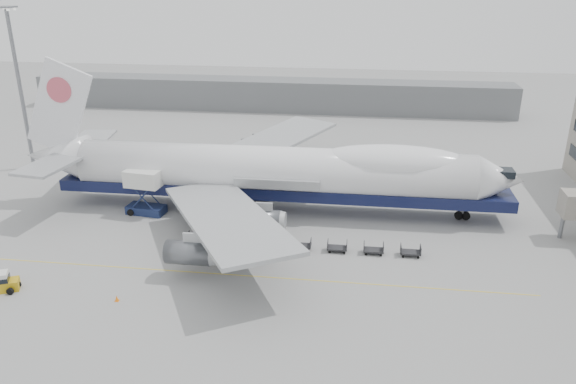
# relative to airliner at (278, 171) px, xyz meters

# --- Properties ---
(ground) EXTENTS (260.00, 260.00, 0.00)m
(ground) POSITION_rel_airliner_xyz_m (-0.64, -12.00, -5.62)
(ground) COLOR gray
(ground) RESTS_ON ground
(apron_line) EXTENTS (60.00, 0.15, 0.01)m
(apron_line) POSITION_rel_airliner_xyz_m (-0.64, -18.00, -5.62)
(apron_line) COLOR gold
(apron_line) RESTS_ON ground
(hangar) EXTENTS (110.00, 8.00, 7.00)m
(hangar) POSITION_rel_airliner_xyz_m (-10.64, 58.00, -2.12)
(hangar) COLOR slate
(hangar) RESTS_ON ground
(floodlight_mast) EXTENTS (2.40, 2.40, 25.43)m
(floodlight_mast) POSITION_rel_airliner_xyz_m (-42.64, 12.00, 8.64)
(floodlight_mast) COLOR slate
(floodlight_mast) RESTS_ON ground
(airliner) EXTENTS (67.00, 55.30, 19.98)m
(airliner) POSITION_rel_airliner_xyz_m (0.00, 0.00, 0.00)
(airliner) COLOR white
(airliner) RESTS_ON ground
(catering_truck) EXTENTS (5.32, 3.99, 6.11)m
(catering_truck) POSITION_rel_airliner_xyz_m (-17.38, -3.48, -2.18)
(catering_truck) COLOR #182349
(catering_truck) RESTS_ON ground
(baggage_tug) EXTENTS (3.19, 2.52, 2.06)m
(baggage_tug) POSITION_rel_airliner_xyz_m (-24.77, -24.14, -4.71)
(baggage_tug) COLOR #C09712
(baggage_tug) RESTS_ON ground
(traffic_cone) EXTENTS (0.41, 0.41, 0.60)m
(traffic_cone) POSITION_rel_airliner_xyz_m (-12.50, -24.48, -5.34)
(traffic_cone) COLOR orange
(traffic_cone) RESTS_ON ground
(dolly_0) EXTENTS (2.30, 1.35, 1.30)m
(dolly_0) POSITION_rel_airliner_xyz_m (-8.18, -11.11, -5.09)
(dolly_0) COLOR #2D2D30
(dolly_0) RESTS_ON ground
(dolly_1) EXTENTS (2.30, 1.35, 1.30)m
(dolly_1) POSITION_rel_airliner_xyz_m (-3.99, -11.11, -5.09)
(dolly_1) COLOR #2D2D30
(dolly_1) RESTS_ON ground
(dolly_2) EXTENTS (2.30, 1.35, 1.30)m
(dolly_2) POSITION_rel_airliner_xyz_m (0.19, -11.11, -5.09)
(dolly_2) COLOR #2D2D30
(dolly_2) RESTS_ON ground
(dolly_3) EXTENTS (2.30, 1.35, 1.30)m
(dolly_3) POSITION_rel_airliner_xyz_m (4.38, -11.11, -5.09)
(dolly_3) COLOR #2D2D30
(dolly_3) RESTS_ON ground
(dolly_4) EXTENTS (2.30, 1.35, 1.30)m
(dolly_4) POSITION_rel_airliner_xyz_m (8.56, -11.11, -5.09)
(dolly_4) COLOR #2D2D30
(dolly_4) RESTS_ON ground
(dolly_5) EXTENTS (2.30, 1.35, 1.30)m
(dolly_5) POSITION_rel_airliner_xyz_m (12.75, -11.11, -5.09)
(dolly_5) COLOR #2D2D30
(dolly_5) RESTS_ON ground
(dolly_6) EXTENTS (2.30, 1.35, 1.30)m
(dolly_6) POSITION_rel_airliner_xyz_m (16.93, -11.11, -5.09)
(dolly_6) COLOR #2D2D30
(dolly_6) RESTS_ON ground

